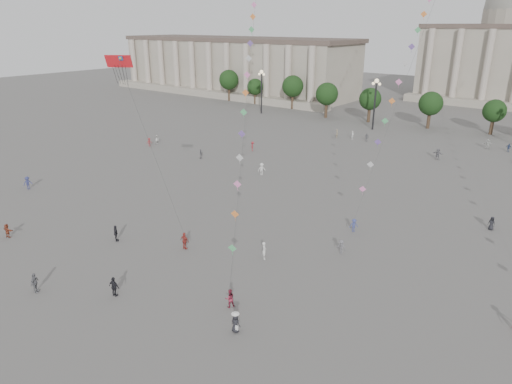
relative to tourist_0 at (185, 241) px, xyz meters
The scene contains 30 objects.
ground 9.38m from the tourist_0, 46.92° to the right, with size 360.00×360.00×0.00m, color #5C5956.
hall_west 111.12m from the tourist_0, 128.24° to the left, with size 84.00×26.22×17.20m.
tree_row 71.61m from the tourist_0, 84.88° to the left, with size 137.12×5.12×8.00m.
lamp_post_far_west 74.33m from the tourist_0, 121.44° to the left, with size 2.00×0.90×10.65m.
lamp_post_mid_west 64.09m from the tourist_0, 97.77° to the left, with size 2.00×0.90×10.65m.
person_crowd_0 63.65m from the tourist_0, 73.55° to the left, with size 0.89×0.37×1.51m, color navy.
person_crowd_1 43.94m from the tourist_0, 143.08° to the left, with size 0.84×0.65×1.72m, color silver.
person_crowd_2 42.70m from the tourist_0, 145.14° to the left, with size 1.02×0.59×1.58m, color maroon.
person_crowd_4 62.89m from the tourist_0, 76.60° to the left, with size 1.62×0.51×1.74m, color silver.
person_crowd_5 29.88m from the tourist_0, behind, with size 1.17×0.67×1.81m, color navy.
person_crowd_6 15.62m from the tourist_0, 34.49° to the left, with size 0.96×0.55×1.49m, color #5F5E62.
person_crowd_10 53.03m from the tourist_0, 98.58° to the left, with size 0.61×0.40×1.67m, color silver.
person_crowd_12 49.46m from the tourist_0, 78.71° to the left, with size 1.75×0.56×1.88m, color slate.
person_crowd_13 8.21m from the tourist_0, 24.15° to the left, with size 0.64×0.42×1.75m, color silver.
person_crowd_16 52.95m from the tourist_0, 95.53° to the left, with size 0.91×0.38×1.55m, color slate.
person_crowd_17 38.16m from the tourist_0, 118.14° to the left, with size 1.10×0.63×1.70m, color #9D2A32.
person_crowd_18 25.21m from the tourist_0, 109.47° to the left, with size 1.20×0.69×1.86m, color silver.
person_crowd_19 52.69m from the tourist_0, 101.91° to the left, with size 0.63×0.42×1.74m, color #9C8B6B.
person_crowd_20 33.44m from the tourist_0, 45.93° to the left, with size 0.75×0.49×1.53m, color black.
person_crowd_21 32.95m from the tourist_0, 131.76° to the left, with size 0.96×0.40×1.65m, color slate.
tourist_0 is the anchor object (origin of this frame).
tourist_1 7.66m from the tourist_0, 155.54° to the right, with size 1.03×0.43×1.76m, color black.
tourist_2 19.44m from the tourist_0, 149.92° to the right, with size 1.42×0.45×1.53m, color brown.
tourist_3 13.93m from the tourist_0, 107.63° to the right, with size 1.04×0.43×1.78m, color slate.
tourist_4 9.64m from the tourist_0, 80.64° to the right, with size 1.03×0.43×1.76m, color black.
kite_flyer_0 11.23m from the tourist_0, 25.08° to the right, with size 0.77×0.60×1.59m, color maroon.
kite_flyer_1 18.32m from the tourist_0, 50.97° to the left, with size 0.97×0.56×1.50m, color #37407D.
hat_person 14.35m from the tourist_0, 28.67° to the right, with size 0.79×0.60×1.69m.
dragon_kite 17.38m from the tourist_0, 113.48° to the right, with size 2.13×2.99×17.73m.
kite_train_west 29.23m from the tourist_0, 108.99° to the left, with size 31.88×45.07×67.43m.
Camera 1 is at (24.67, -21.20, 21.48)m, focal length 32.00 mm.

